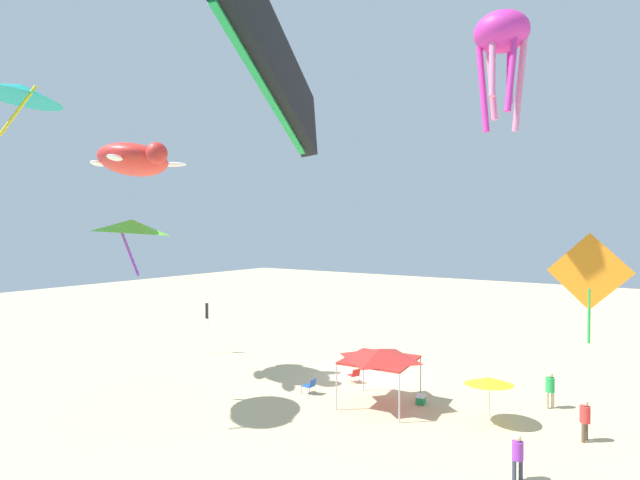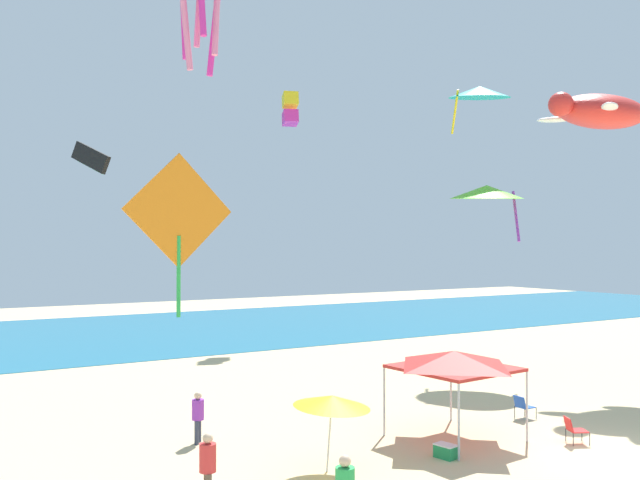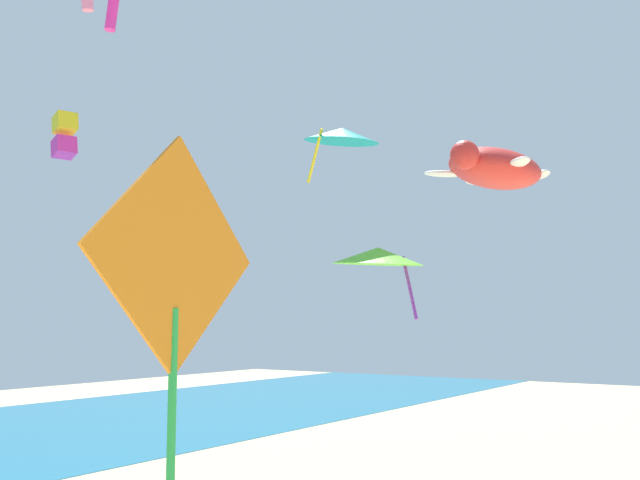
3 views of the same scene
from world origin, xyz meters
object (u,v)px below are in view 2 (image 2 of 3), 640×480
at_px(canopy_tent, 454,360).
at_px(person_watching_sky, 198,413).
at_px(kite_delta_lime, 487,192).
at_px(kite_box_yellow, 290,109).
at_px(beach_umbrella, 332,401).
at_px(kite_parafoil_black, 91,158).
at_px(kite_turtle_red, 599,112).
at_px(kite_delta_teal, 480,92).
at_px(kite_diamond_orange, 179,216).
at_px(folding_chair_facing_ocean, 523,405).
at_px(cooler_box, 446,451).
at_px(person_near_umbrella, 208,462).
at_px(folding_chair_near_cooler, 574,428).

height_order(canopy_tent, person_watching_sky, canopy_tent).
bearing_deg(canopy_tent, kite_delta_lime, 39.96).
bearing_deg(kite_box_yellow, beach_umbrella, -97.76).
bearing_deg(kite_parafoil_black, beach_umbrella, -10.29).
relative_size(canopy_tent, kite_turtle_red, 0.63).
bearing_deg(kite_turtle_red, person_watching_sky, 8.47).
height_order(kite_delta_teal, kite_parafoil_black, kite_delta_teal).
relative_size(canopy_tent, beach_umbrella, 1.62).
distance_m(beach_umbrella, kite_turtle_red, 21.75).
distance_m(kite_turtle_red, kite_diamond_orange, 23.29).
xyz_separation_m(canopy_tent, kite_turtle_red, (13.26, 4.41, 10.08)).
bearing_deg(canopy_tent, beach_umbrella, -172.20).
bearing_deg(kite_box_yellow, person_watching_sky, -106.40).
bearing_deg(folding_chair_facing_ocean, cooler_box, 110.10).
relative_size(beach_umbrella, person_near_umbrella, 1.29).
bearing_deg(kite_delta_lime, kite_diamond_orange, 50.94).
relative_size(canopy_tent, kite_delta_lime, 0.73).
height_order(beach_umbrella, cooler_box, beach_umbrella).
bearing_deg(folding_chair_facing_ocean, person_watching_sky, 74.11).
bearing_deg(folding_chair_facing_ocean, kite_diamond_orange, 91.16).
bearing_deg(beach_umbrella, kite_parafoil_black, 97.99).
bearing_deg(person_near_umbrella, canopy_tent, 110.63).
bearing_deg(person_near_umbrella, kite_diamond_orange, -157.37).
bearing_deg(beach_umbrella, kite_delta_lime, 30.38).
bearing_deg(kite_box_yellow, kite_diamond_orange, -105.53).
bearing_deg(person_near_umbrella, kite_delta_lime, 129.49).
relative_size(beach_umbrella, folding_chair_near_cooler, 2.66).
distance_m(folding_chair_near_cooler, folding_chair_facing_ocean, 3.08).
relative_size(canopy_tent, kite_delta_teal, 0.76).
relative_size(canopy_tent, person_watching_sky, 2.22).
distance_m(canopy_tent, kite_diamond_orange, 9.99).
height_order(beach_umbrella, folding_chair_near_cooler, beach_umbrella).
relative_size(kite_delta_teal, kite_parafoil_black, 1.58).
xyz_separation_m(canopy_tent, kite_parafoil_black, (-7.53, 17.19, 7.89)).
bearing_deg(person_watching_sky, person_near_umbrella, 17.03).
distance_m(cooler_box, kite_delta_lime, 16.21).
bearing_deg(canopy_tent, kite_diamond_orange, 177.73).
bearing_deg(kite_box_yellow, kite_delta_lime, -66.94).
bearing_deg(cooler_box, person_near_umbrella, 177.79).
bearing_deg(kite_delta_teal, kite_diamond_orange, -125.08).
height_order(canopy_tent, folding_chair_facing_ocean, canopy_tent).
height_order(canopy_tent, beach_umbrella, canopy_tent).
distance_m(kite_delta_lime, kite_box_yellow, 18.75).
bearing_deg(kite_delta_lime, kite_parafoil_black, -1.22).
xyz_separation_m(kite_turtle_red, kite_delta_lime, (-4.29, 3.11, -3.82)).
relative_size(folding_chair_facing_ocean, person_watching_sky, 0.52).
bearing_deg(kite_turtle_red, beach_umbrella, 22.12).
height_order(person_near_umbrella, kite_parafoil_black, kite_parafoil_black).
bearing_deg(folding_chair_near_cooler, folding_chair_facing_ocean, 8.30).
xyz_separation_m(canopy_tent, kite_box_yellow, (7.57, 24.88, 13.21)).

